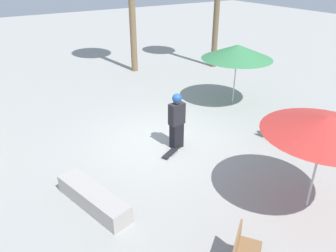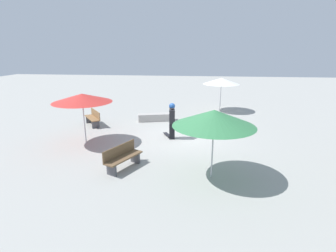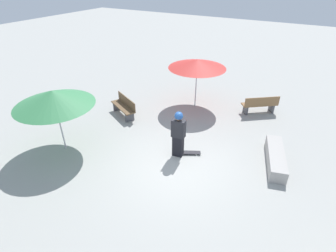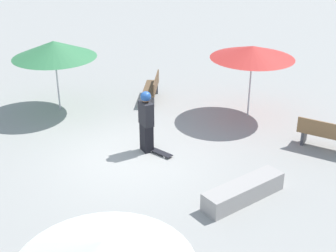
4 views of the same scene
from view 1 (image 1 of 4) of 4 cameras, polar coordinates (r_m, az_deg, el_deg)
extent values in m
plane|color=#9E9E99|center=(10.25, -1.08, -2.71)|extent=(60.00, 60.00, 0.00)
cube|color=black|center=(9.78, 1.49, -1.66)|extent=(0.29, 0.38, 0.78)
cube|color=#232328|center=(9.46, 1.54, 2.13)|extent=(0.31, 0.48, 0.64)
sphere|color=#8C6647|center=(9.28, 1.58, 4.65)|extent=(0.25, 0.25, 0.25)
sphere|color=#1E478C|center=(9.27, 1.58, 4.83)|extent=(0.28, 0.28, 0.28)
cube|color=black|center=(9.60, 0.63, -4.48)|extent=(0.55, 0.80, 0.02)
cylinder|color=silver|center=(9.40, 0.32, -5.48)|extent=(0.05, 0.06, 0.05)
cylinder|color=silver|center=(9.48, -0.57, -5.20)|extent=(0.05, 0.06, 0.05)
cylinder|color=silver|center=(9.77, 1.79, -4.14)|extent=(0.05, 0.06, 0.05)
cylinder|color=silver|center=(9.84, 0.92, -3.88)|extent=(0.05, 0.06, 0.05)
cube|color=#A8A39E|center=(7.82, -12.89, -12.15)|extent=(2.20, 1.05, 0.44)
cube|color=#47474C|center=(10.93, 17.71, -0.91)|extent=(0.39, 0.25, 0.40)
cube|color=#47474C|center=(11.46, 23.47, -0.59)|extent=(0.39, 0.25, 0.40)
cube|color=brown|center=(11.09, 20.84, 0.28)|extent=(1.11, 1.63, 0.05)
cube|color=brown|center=(10.83, 21.46, 0.88)|extent=(0.75, 1.45, 0.40)
cylinder|color=#B7B7BC|center=(12.93, 11.57, 8.32)|extent=(0.05, 0.05, 2.13)
cone|color=#387F4C|center=(12.66, 11.98, 12.55)|extent=(2.65, 2.65, 0.52)
cylinder|color=#B7B7BC|center=(7.82, 24.35, -6.49)|extent=(0.05, 0.05, 2.14)
cone|color=red|center=(7.35, 25.82, 0.16)|extent=(2.59, 2.59, 0.38)
camera|label=2|loc=(18.59, 33.69, 19.90)|focal=28.00mm
camera|label=3|loc=(13.90, -29.57, 26.59)|focal=28.00mm
camera|label=4|loc=(12.45, -65.51, 16.77)|focal=50.00mm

